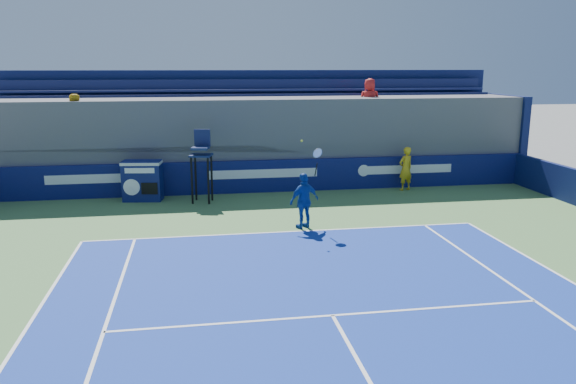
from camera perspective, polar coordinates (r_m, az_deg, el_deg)
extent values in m
imported|color=gold|center=(21.37, 11.86, 2.34)|extent=(0.70, 0.58, 1.63)
cube|color=white|center=(15.77, -0.23, -4.06)|extent=(10.97, 0.07, 0.00)
cube|color=white|center=(10.74, 4.55, -12.39)|extent=(8.23, 0.07, 0.00)
cube|color=#0D124E|center=(20.65, -2.53, 1.60)|extent=(20.40, 0.20, 1.20)
cube|color=white|center=(20.70, -19.22, 1.26)|extent=(3.20, 0.01, 0.32)
cube|color=white|center=(20.53, -2.50, 1.87)|extent=(4.00, 0.01, 0.32)
cube|color=white|center=(21.87, 11.97, 2.27)|extent=(3.60, 0.01, 0.32)
cylinder|color=white|center=(21.31, 7.70, 2.17)|extent=(0.44, 0.01, 0.44)
cube|color=#101853|center=(19.98, -14.56, 1.11)|extent=(1.38, 0.87, 1.40)
cube|color=silver|center=(19.87, -14.66, 2.90)|extent=(1.41, 0.89, 0.10)
cylinder|color=white|center=(19.73, -15.61, 0.47)|extent=(0.56, 0.10, 0.56)
cube|color=black|center=(19.61, -13.90, 0.34)|extent=(0.55, 0.09, 0.40)
cube|color=white|center=(19.56, -14.85, 2.11)|extent=(0.99, 0.15, 0.18)
cylinder|color=black|center=(19.08, -9.74, 1.12)|extent=(0.08, 0.08, 1.60)
cylinder|color=black|center=(18.95, -8.09, 1.10)|extent=(0.08, 0.08, 1.60)
cylinder|color=black|center=(19.61, -9.36, 1.44)|extent=(0.08, 0.08, 1.60)
cylinder|color=black|center=(19.49, -7.76, 1.43)|extent=(0.08, 0.08, 1.60)
cube|color=#0E1A48|center=(19.14, -8.82, 3.71)|extent=(0.84, 0.84, 0.06)
cube|color=#15214F|center=(19.00, -8.91, 4.41)|extent=(0.64, 0.56, 0.08)
cube|color=#121944|center=(19.31, -8.71, 5.44)|extent=(0.55, 0.19, 0.60)
imported|color=#123D95|center=(15.97, 1.66, -0.90)|extent=(1.02, 0.74, 1.61)
cylinder|color=black|center=(15.92, 2.87, 2.30)|extent=(0.08, 0.16, 0.39)
torus|color=silver|center=(15.78, 3.02, 3.98)|extent=(0.31, 0.20, 0.29)
cylinder|color=white|center=(15.78, 3.02, 3.98)|extent=(0.26, 0.16, 0.24)
sphere|color=#C6D42F|center=(15.50, 1.40, 5.21)|extent=(0.07, 0.07, 0.07)
cube|color=#4C4C51|center=(22.34, -3.15, 5.27)|extent=(20.40, 3.60, 3.38)
cube|color=#4C4C51|center=(21.05, -2.74, 4.22)|extent=(20.40, 0.90, 0.55)
cube|color=#131B49|center=(20.88, -2.72, 5.47)|extent=(20.00, 0.45, 0.08)
cube|color=#131B49|center=(21.11, -2.80, 6.09)|extent=(20.00, 0.06, 0.45)
cube|color=#4C4C51|center=(21.86, -3.03, 5.99)|extent=(20.40, 0.90, 0.55)
cube|color=#131B49|center=(21.71, -3.01, 7.20)|extent=(20.00, 0.45, 0.08)
cube|color=#131B49|center=(21.94, -3.09, 7.79)|extent=(20.00, 0.06, 0.45)
cube|color=#4C4C51|center=(22.69, -3.30, 7.63)|extent=(20.40, 0.90, 0.55)
cube|color=#131B49|center=(22.56, -3.29, 8.81)|extent=(20.00, 0.45, 0.08)
cube|color=#131B49|center=(22.79, -3.36, 9.35)|extent=(20.00, 0.06, 0.45)
cube|color=#4C4C51|center=(23.55, -3.56, 9.15)|extent=(20.40, 0.90, 0.55)
cube|color=#131B49|center=(23.42, -3.55, 10.29)|extent=(20.00, 0.45, 0.08)
cube|color=#131B49|center=(23.66, -3.62, 10.80)|extent=(20.00, 0.06, 0.45)
cube|color=#0C1647|center=(24.21, -3.67, 7.05)|extent=(20.80, 0.30, 4.40)
cube|color=#0C1647|center=(25.61, 20.64, 5.45)|extent=(0.30, 3.90, 3.40)
imported|color=gold|center=(21.13, -20.84, 6.79)|extent=(1.02, 0.86, 1.85)
imported|color=silver|center=(20.73, -8.96, 6.93)|extent=(1.11, 0.80, 1.55)
imported|color=red|center=(22.62, 8.28, 9.12)|extent=(0.95, 0.70, 1.78)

